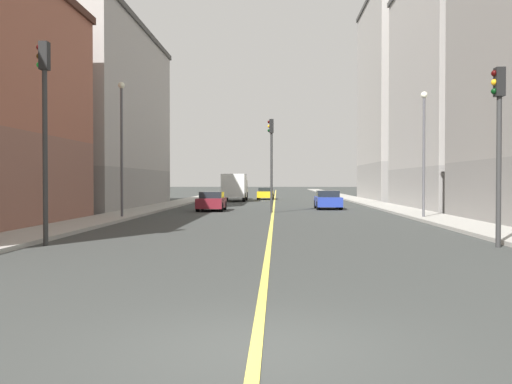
% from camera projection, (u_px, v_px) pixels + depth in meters
% --- Properties ---
extents(ground_plane, '(400.00, 400.00, 0.00)m').
position_uv_depth(ground_plane, '(256.00, 350.00, 7.16)').
color(ground_plane, '#343735').
rests_on(ground_plane, ground).
extents(sidewalk_left, '(2.54, 168.00, 0.15)m').
position_uv_depth(sidewalk_left, '(367.00, 202.00, 55.79)').
color(sidewalk_left, '#9E9B93').
rests_on(sidewalk_left, ground).
extents(sidewalk_right, '(2.54, 168.00, 0.15)m').
position_uv_depth(sidewalk_right, '(183.00, 202.00, 56.44)').
color(sidewalk_right, '#9E9B93').
rests_on(sidewalk_right, ground).
extents(lane_center_stripe, '(0.16, 154.00, 0.01)m').
position_uv_depth(lane_center_stripe, '(274.00, 202.00, 56.12)').
color(lane_center_stripe, '#E5D14C').
rests_on(lane_center_stripe, ground).
extents(building_left_mid, '(10.05, 16.32, 17.80)m').
position_uv_depth(building_left_mid, '(476.00, 89.00, 43.15)').
color(building_left_mid, gray).
rests_on(building_left_mid, ground).
extents(building_left_far, '(10.05, 16.97, 22.00)m').
position_uv_depth(building_left_far, '(413.00, 99.00, 63.08)').
color(building_left_far, gray).
rests_on(building_left_far, ground).
extents(building_right_midblock, '(10.05, 21.68, 14.19)m').
position_uv_depth(building_right_midblock, '(83.00, 117.00, 45.80)').
color(building_right_midblock, gray).
rests_on(building_right_midblock, ground).
extents(traffic_light_left_near, '(0.40, 0.32, 5.62)m').
position_uv_depth(traffic_light_left_near, '(499.00, 130.00, 18.14)').
color(traffic_light_left_near, '#2D2D2D').
rests_on(traffic_light_left_near, ground).
extents(traffic_light_right_near, '(0.40, 0.32, 6.55)m').
position_uv_depth(traffic_light_right_near, '(44.00, 115.00, 18.65)').
color(traffic_light_right_near, '#2D2D2D').
rests_on(traffic_light_right_near, ground).
extents(traffic_light_median_far, '(0.40, 0.32, 6.14)m').
position_uv_depth(traffic_light_median_far, '(271.00, 152.00, 38.08)').
color(traffic_light_median_far, '#2D2D2D').
rests_on(traffic_light_median_far, ground).
extents(street_lamp_left_near, '(0.36, 0.36, 6.76)m').
position_uv_depth(street_lamp_left_near, '(424.00, 140.00, 31.37)').
color(street_lamp_left_near, '#4C4C51').
rests_on(street_lamp_left_near, ground).
extents(street_lamp_right_near, '(0.36, 0.36, 7.32)m').
position_uv_depth(street_lamp_right_near, '(122.00, 135.00, 31.60)').
color(street_lamp_right_near, '#4C4C51').
rests_on(street_lamp_right_near, ground).
extents(car_yellow, '(1.88, 4.55, 1.32)m').
position_uv_depth(car_yellow, '(266.00, 194.00, 66.14)').
color(car_yellow, gold).
rests_on(car_yellow, ground).
extents(car_blue, '(1.86, 3.98, 1.37)m').
position_uv_depth(car_blue, '(328.00, 200.00, 42.99)').
color(car_blue, '#23389E').
rests_on(car_blue, ground).
extents(car_maroon, '(1.83, 3.92, 1.34)m').
position_uv_depth(car_maroon, '(212.00, 201.00, 40.47)').
color(car_maroon, maroon).
rests_on(car_maroon, ground).
extents(box_truck, '(2.41, 6.63, 2.79)m').
position_uv_depth(box_truck, '(235.00, 187.00, 59.85)').
color(box_truck, beige).
rests_on(box_truck, ground).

